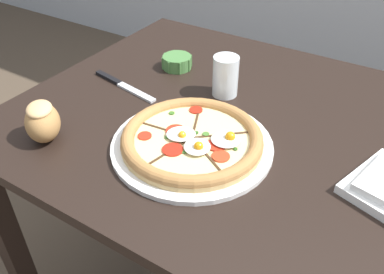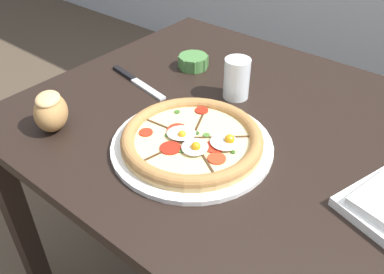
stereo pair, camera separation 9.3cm
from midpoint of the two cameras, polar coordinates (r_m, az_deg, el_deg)
The scene contains 6 objects.
dining_table at distance 1.09m, azimuth 11.29°, elevation -3.21°, with size 1.23×0.94×0.75m.
pizza at distance 0.93m, azimuth 2.87°, elevation -0.60°, with size 0.38×0.38×0.05m.
ramekin_bowl at distance 1.27m, azimuth 2.28°, elevation 10.51°, with size 0.10×0.10×0.04m.
bread_piece_near at distance 1.02m, azimuth -16.83°, elevation 3.47°, with size 0.13×0.13×0.10m.
knife_main at distance 1.20m, azimuth -5.55°, elevation 7.68°, with size 0.24×0.06×0.01m.
water_glass at distance 1.12m, azimuth 8.66°, elevation 7.75°, with size 0.07×0.07×0.11m.
Camera 2 is at (0.39, -0.74, 1.34)m, focal length 38.00 mm.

